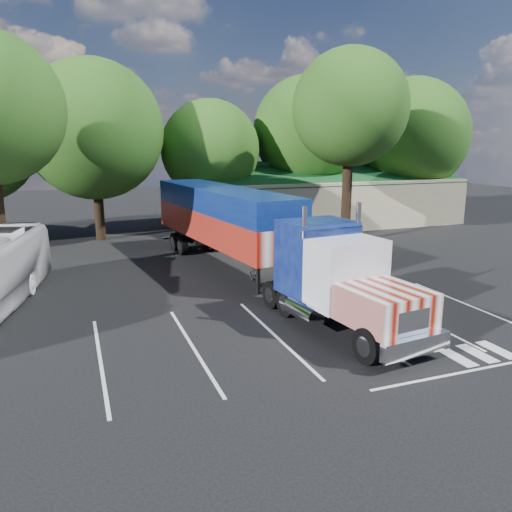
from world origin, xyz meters
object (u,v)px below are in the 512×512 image
object	(u,v)px
bicycle	(255,275)
semi_truck	(245,228)
woman	(377,300)
silver_sedan	(236,227)

from	to	relation	value
bicycle	semi_truck	bearing A→B (deg)	97.35
semi_truck	bicycle	xyz separation A→B (m)	(0.12, -1.32, -2.27)
woman	bicycle	bearing A→B (deg)	-5.92
semi_truck	woman	bearing A→B (deg)	-78.48
bicycle	silver_sedan	xyz separation A→B (m)	(3.20, 13.00, 0.25)
bicycle	woman	bearing A→B (deg)	-66.58
woman	silver_sedan	distance (m)	20.01
woman	silver_sedan	size ratio (longest dim) A/B	0.42
silver_sedan	semi_truck	bearing A→B (deg)	163.30
bicycle	silver_sedan	size ratio (longest dim) A/B	0.41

